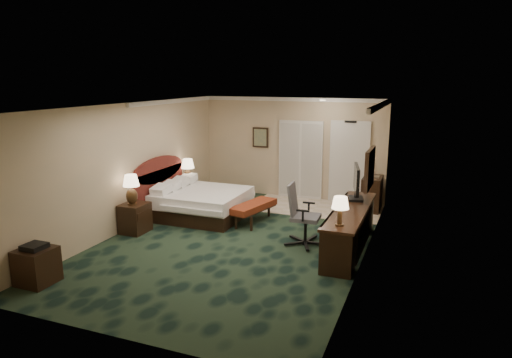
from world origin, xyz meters
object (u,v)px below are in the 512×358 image
at_px(desk_chair, 306,215).
at_px(lamp_near, 131,190).
at_px(nightstand_near, 135,218).
at_px(bed, 203,204).
at_px(side_table, 37,266).
at_px(tv, 356,183).
at_px(nightstand_far, 189,193).
at_px(bed_bench, 253,213).
at_px(minibar, 372,194).
at_px(lamp_far, 188,171).
at_px(desk, 350,229).

bearing_deg(desk_chair, lamp_near, -173.13).
bearing_deg(lamp_near, nightstand_near, 91.60).
height_order(bed, nightstand_near, nightstand_near).
xyz_separation_m(side_table, tv, (4.36, 3.96, 0.86)).
bearing_deg(nightstand_far, side_table, -89.37).
xyz_separation_m(nightstand_near, bed_bench, (2.09, 1.53, -0.09)).
distance_m(bed, minibar, 4.15).
bearing_deg(lamp_near, side_table, -89.39).
relative_size(desk_chair, minibar, 1.45).
xyz_separation_m(lamp_far, bed_bench, (2.11, -0.80, -0.65)).
relative_size(lamp_near, minibar, 0.76).
bearing_deg(desk_chair, tv, 37.90).
height_order(nightstand_far, tv, tv).
xyz_separation_m(nightstand_near, side_table, (0.03, -2.63, -0.02)).
bearing_deg(bed, desk, -13.65).
bearing_deg(nightstand_far, minibar, 13.94).
distance_m(lamp_near, desk, 4.50).
relative_size(nightstand_near, nightstand_far, 1.12).
relative_size(bed_bench, tv, 1.47).
bearing_deg(lamp_near, desk, 9.10).
bearing_deg(lamp_near, nightstand_far, 90.65).
height_order(lamp_near, bed_bench, lamp_near).
height_order(lamp_near, desk, lamp_near).
distance_m(nightstand_far, minibar, 4.62).
height_order(nightstand_near, desk_chair, desk_chair).
height_order(desk_chair, minibar, desk_chair).
bearing_deg(bed_bench, desk_chair, -18.90).
bearing_deg(bed, desk_chair, -18.57).
distance_m(lamp_far, desk_chair, 3.99).
relative_size(bed, desk_chair, 1.61).
bearing_deg(side_table, bed, 79.40).
distance_m(lamp_near, side_table, 2.65).
bearing_deg(desk_chair, side_table, -141.16).
xyz_separation_m(desk, tv, (-0.02, 0.69, 0.75)).
xyz_separation_m(lamp_near, minibar, (4.46, 3.55, -0.52)).
height_order(side_table, desk_chair, desk_chair).
xyz_separation_m(bed_bench, tv, (2.30, -0.19, 0.93)).
height_order(bed, lamp_near, lamp_near).
xyz_separation_m(nightstand_near, lamp_far, (-0.02, 2.33, 0.56)).
bearing_deg(desk, bed_bench, 159.25).
height_order(side_table, minibar, minibar).
relative_size(lamp_near, desk_chair, 0.53).
distance_m(bed, nightstand_near, 1.73).
bearing_deg(side_table, lamp_far, 90.61).
bearing_deg(minibar, desk, -90.99).
distance_m(nightstand_far, lamp_far, 0.60).
xyz_separation_m(nightstand_far, desk, (4.44, -1.73, 0.12)).
xyz_separation_m(lamp_far, side_table, (0.05, -4.96, -0.58)).
bearing_deg(tv, minibar, 75.58).
distance_m(side_table, tv, 5.96).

